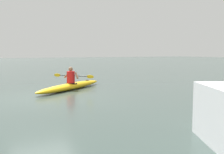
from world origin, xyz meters
name	(u,v)px	position (x,y,z in m)	size (l,w,h in m)	color
ground_plane	(43,98)	(0.00, 0.00, 0.00)	(160.00, 160.00, 0.00)	#384742
kayak	(71,86)	(-1.76, -1.65, 0.16)	(4.37, 3.41, 0.32)	#EAB214
kayaker	(71,76)	(-1.76, -1.65, 0.64)	(1.40, 1.91, 0.79)	red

